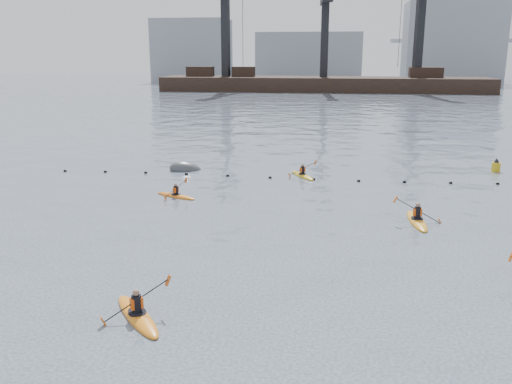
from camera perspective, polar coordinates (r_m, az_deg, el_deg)
ground at (r=16.15m, az=-0.49°, el=-16.79°), size 400.00×400.00×0.00m
float_line at (r=37.23m, az=3.80°, el=1.47°), size 33.24×0.73×0.24m
barge_pier at (r=123.84m, az=6.98°, el=11.36°), size 72.00×19.30×29.50m
skyline at (r=163.94m, az=8.24°, el=14.63°), size 141.00×28.00×22.00m
kayaker_0 at (r=18.51m, az=-12.40°, el=-12.46°), size 2.71×3.15×1.36m
kayaker_2 at (r=32.78m, az=-8.42°, el=-0.34°), size 2.89×1.87×1.09m
kayaker_3 at (r=28.80m, az=16.58°, el=-2.84°), size 2.54×3.65×1.50m
kayaker_5 at (r=37.96m, az=4.91°, el=1.81°), size 2.09×3.04×1.19m
mooring_buoy at (r=40.21m, az=-7.39°, el=2.31°), size 2.95×2.23×1.69m
nav_buoy at (r=42.97m, az=23.94°, el=2.43°), size 0.62×0.62×1.13m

